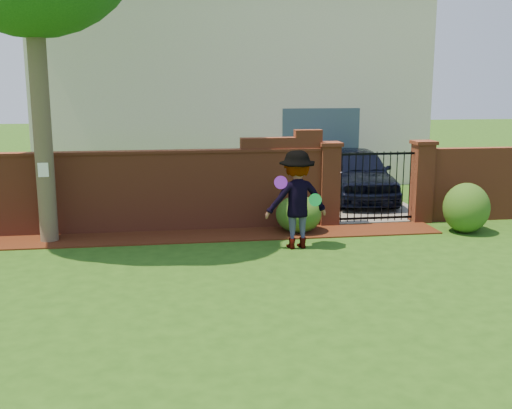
{
  "coord_description": "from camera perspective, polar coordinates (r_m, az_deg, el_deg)",
  "views": [
    {
      "loc": [
        -1.25,
        -9.19,
        3.21
      ],
      "look_at": [
        0.35,
        1.4,
        1.05
      ],
      "focal_mm": 43.05,
      "sensor_mm": 36.0,
      "label": 1
    }
  ],
  "objects": [
    {
      "name": "pillar_left",
      "position": [
        13.87,
        6.8,
        1.97
      ],
      "size": [
        0.5,
        0.5,
        1.88
      ],
      "color": "brown",
      "rests_on": "ground"
    },
    {
      "name": "shrub_middle",
      "position": [
        13.89,
        18.96,
        -0.3
      ],
      "size": [
        0.98,
        0.98,
        1.08
      ],
      "primitive_type": "ellipsoid",
      "color": "#1D4B16",
      "rests_on": "ground"
    },
    {
      "name": "car",
      "position": [
        16.84,
        9.43,
        2.77
      ],
      "size": [
        2.09,
        4.39,
        1.45
      ],
      "primitive_type": "imported",
      "rotation": [
        0.0,
        0.0,
        -0.09
      ],
      "color": "black",
      "rests_on": "ground"
    },
    {
      "name": "mulch_bed",
      "position": [
        12.93,
        -7.0,
        -2.99
      ],
      "size": [
        11.1,
        1.08,
        0.03
      ],
      "primitive_type": "cube",
      "color": "#39160A",
      "rests_on": "ground"
    },
    {
      "name": "brick_wall_return",
      "position": [
        15.53,
        21.92,
        1.84
      ],
      "size": [
        4.0,
        0.25,
        1.7
      ],
      "primitive_type": "cube",
      "color": "brown",
      "rests_on": "ground"
    },
    {
      "name": "paper_notice",
      "position": [
        12.73,
        -19.17,
        3.06
      ],
      "size": [
        0.2,
        0.01,
        0.28
      ],
      "primitive_type": "cube",
      "color": "white",
      "rests_on": "tree"
    },
    {
      "name": "shrub_left",
      "position": [
        13.2,
        3.98,
        -0.91
      ],
      "size": [
        0.98,
        0.98,
        0.8
      ],
      "primitive_type": "ellipsoid",
      "color": "#1D4B16",
      "rests_on": "ground"
    },
    {
      "name": "iron_gate",
      "position": [
        14.21,
        11.07,
        1.65
      ],
      "size": [
        1.78,
        0.03,
        1.6
      ],
      "color": "black",
      "rests_on": "ground"
    },
    {
      "name": "shrub_right",
      "position": [
        14.25,
        19.03,
        -0.83
      ],
      "size": [
        0.77,
        0.77,
        0.68
      ],
      "primitive_type": "ellipsoid",
      "color": "#1D4B16",
      "rests_on": "ground"
    },
    {
      "name": "man",
      "position": [
        11.86,
        3.83,
        0.42
      ],
      "size": [
        1.3,
        0.83,
        1.91
      ],
      "primitive_type": "imported",
      "rotation": [
        0.0,
        0.0,
        3.24
      ],
      "color": "gray",
      "rests_on": "ground"
    },
    {
      "name": "ground",
      "position": [
        9.81,
        -0.79,
        -7.72
      ],
      "size": [
        80.0,
        80.0,
        0.01
      ],
      "primitive_type": "cube",
      "color": "#224A12",
      "rests_on": "ground"
    },
    {
      "name": "driveway",
      "position": [
        18.12,
        6.75,
        1.14
      ],
      "size": [
        3.2,
        8.0,
        0.01
      ],
      "primitive_type": "cube",
      "color": "slate",
      "rests_on": "ground"
    },
    {
      "name": "frisbee_green",
      "position": [
        11.77,
        5.52,
        0.43
      ],
      "size": [
        0.26,
        0.13,
        0.25
      ],
      "primitive_type": "cylinder",
      "rotation": [
        1.43,
        0.0,
        -0.29
      ],
      "color": "#1AC84F",
      "rests_on": "man"
    },
    {
      "name": "pillar_right",
      "position": [
        14.6,
        15.16,
        2.13
      ],
      "size": [
        0.5,
        0.5,
        1.88
      ],
      "color": "brown",
      "rests_on": "ground"
    },
    {
      "name": "brick_wall",
      "position": [
        13.4,
        -11.71,
        1.36
      ],
      "size": [
        8.7,
        0.31,
        2.16
      ],
      "color": "brown",
      "rests_on": "ground"
    },
    {
      "name": "frisbee_purple",
      "position": [
        11.65,
        2.31,
        2.06
      ],
      "size": [
        0.26,
        0.08,
        0.25
      ],
      "primitive_type": "cylinder",
      "rotation": [
        1.36,
        0.0,
        -0.03
      ],
      "color": "purple",
      "rests_on": "man"
    },
    {
      "name": "house",
      "position": [
        21.3,
        -2.57,
        11.27
      ],
      "size": [
        12.4,
        6.4,
        6.3
      ],
      "color": "#EDE2C6",
      "rests_on": "ground"
    }
  ]
}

